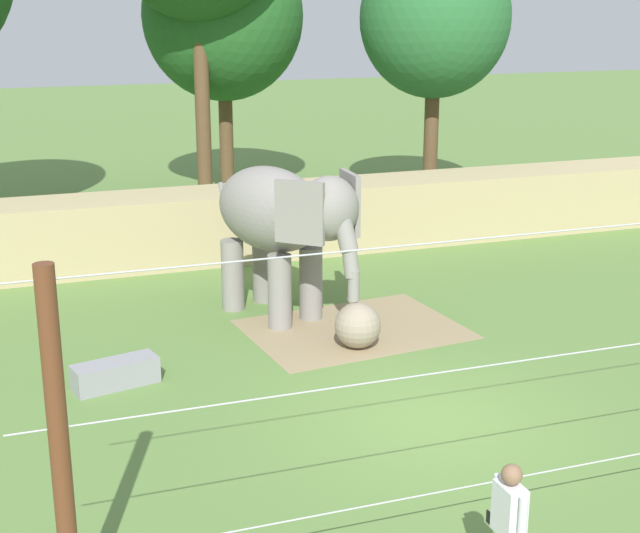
{
  "coord_description": "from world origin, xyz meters",
  "views": [
    {
      "loc": [
        -5.86,
        -11.32,
        6.16
      ],
      "look_at": [
        -0.47,
        4.01,
        1.4
      ],
      "focal_mm": 51.12,
      "sensor_mm": 36.0,
      "label": 1
    }
  ],
  "objects_px": {
    "elephant": "(281,219)",
    "feed_trough": "(115,374)",
    "zookeeper": "(508,530)",
    "enrichment_ball": "(358,325)"
  },
  "relations": [
    {
      "from": "elephant",
      "to": "feed_trough",
      "type": "distance_m",
      "value": 4.68
    },
    {
      "from": "elephant",
      "to": "feed_trough",
      "type": "bearing_deg",
      "value": -146.79
    },
    {
      "from": "zookeeper",
      "to": "feed_trough",
      "type": "height_order",
      "value": "zookeeper"
    },
    {
      "from": "elephant",
      "to": "zookeeper",
      "type": "relative_size",
      "value": 2.34
    },
    {
      "from": "feed_trough",
      "to": "zookeeper",
      "type": "bearing_deg",
      "value": -66.52
    },
    {
      "from": "enrichment_ball",
      "to": "feed_trough",
      "type": "height_order",
      "value": "enrichment_ball"
    },
    {
      "from": "enrichment_ball",
      "to": "feed_trough",
      "type": "xyz_separation_m",
      "value": [
        -4.44,
        -0.31,
        -0.21
      ]
    },
    {
      "from": "elephant",
      "to": "enrichment_ball",
      "type": "distance_m",
      "value": 2.74
    },
    {
      "from": "elephant",
      "to": "enrichment_ball",
      "type": "height_order",
      "value": "elephant"
    },
    {
      "from": "elephant",
      "to": "zookeeper",
      "type": "xyz_separation_m",
      "value": [
        -0.49,
        -9.54,
        -1.12
      ]
    }
  ]
}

